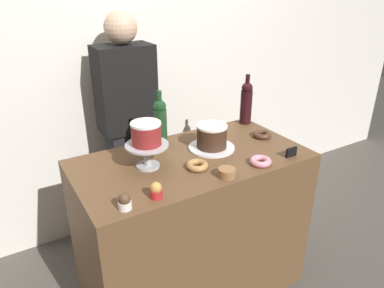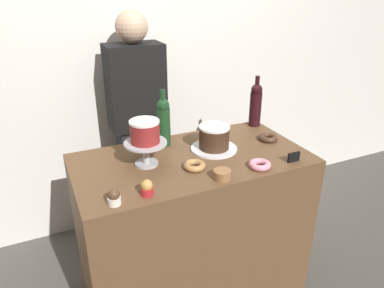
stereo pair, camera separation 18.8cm
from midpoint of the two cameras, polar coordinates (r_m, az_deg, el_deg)
ground_plane at (r=2.45m, az=2.36°, el=-21.23°), size 12.00×12.00×0.00m
back_wall at (r=2.59m, az=-6.43°, el=14.20°), size 6.00×0.05×2.60m
display_counter at (r=2.16m, az=2.56°, el=-12.91°), size 1.25×0.66×0.89m
cake_stand_pedestal at (r=1.81m, az=-4.38°, el=-0.92°), size 0.22×0.22×0.13m
white_layer_cake at (r=1.77m, az=-4.48°, el=1.92°), size 0.15×0.15×0.11m
silver_serving_platter at (r=2.02m, az=6.14°, el=-0.77°), size 0.26×0.26×0.01m
chocolate_round_cake at (r=1.99m, az=6.23°, el=1.05°), size 0.17×0.17×0.13m
wine_bottle_green at (r=2.01m, az=-1.86°, el=3.58°), size 0.08×0.08×0.33m
wine_bottle_dark_red at (r=2.35m, az=12.32°, el=6.15°), size 0.08×0.08×0.33m
cupcake_caramel at (r=1.58m, az=-3.74°, el=-7.07°), size 0.06×0.06×0.07m
cupcake_chocolate at (r=1.54m, az=-8.80°, el=-8.42°), size 0.06×0.06×0.07m
donut_chocolate at (r=2.19m, az=14.38°, el=0.92°), size 0.11×0.11×0.03m
donut_maple at (r=1.81m, az=3.41°, el=-3.50°), size 0.11×0.11×0.03m
donut_pink at (r=1.86m, az=13.54°, el=-3.28°), size 0.11×0.11×0.03m
cookie_stack at (r=1.73m, az=7.93°, el=-4.89°), size 0.08×0.08×0.04m
price_sign_chalkboard at (r=1.97m, az=18.47°, el=-2.04°), size 0.07×0.01×0.05m
barista_figure at (r=2.46m, az=-6.33°, el=2.48°), size 0.36×0.22×1.60m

